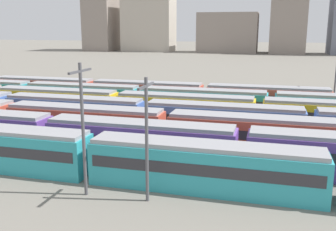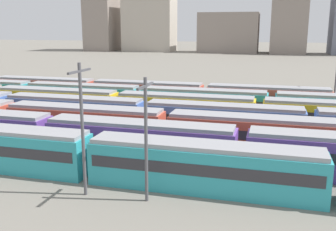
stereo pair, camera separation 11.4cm
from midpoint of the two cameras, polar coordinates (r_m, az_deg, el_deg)
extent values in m
cube|color=teal|center=(30.03, 5.35, -7.84)|extent=(18.00, 3.00, 3.40)
cube|color=#2D2D33|center=(29.89, 5.36, -7.10)|extent=(17.20, 3.06, 0.90)
cube|color=#939399|center=(29.42, 5.42, -4.42)|extent=(17.60, 2.70, 0.35)
cube|color=#6B429E|center=(36.50, -4.14, -4.03)|extent=(18.00, 3.00, 3.40)
cube|color=#2D2D33|center=(36.38, -4.15, -3.42)|extent=(17.20, 3.06, 0.90)
cube|color=#939399|center=(36.00, -4.19, -1.18)|extent=(17.60, 2.70, 0.35)
cube|color=#BC4C38|center=(44.31, -12.04, -1.25)|extent=(18.00, 3.00, 3.40)
cube|color=#2D2D33|center=(44.21, -12.06, -0.74)|extent=(17.20, 3.06, 0.90)
cube|color=#939399|center=(43.90, -12.15, 1.13)|extent=(17.60, 2.70, 0.35)
cube|color=#BC4C38|center=(39.56, 13.16, -3.00)|extent=(18.00, 3.00, 3.40)
cube|color=#2D2D33|center=(39.46, 13.19, -2.43)|extent=(17.20, 3.06, 0.90)
cube|color=#939399|center=(39.10, 13.30, -0.36)|extent=(17.60, 2.70, 0.35)
cube|color=#4C70BC|center=(50.68, -13.53, 0.44)|extent=(18.00, 3.00, 3.40)
cube|color=#2D2D33|center=(50.60, -13.55, 0.89)|extent=(17.20, 3.06, 0.90)
cube|color=#939399|center=(50.33, -13.64, 2.53)|extent=(17.60, 2.70, 0.35)
cube|color=#4C70BC|center=(44.88, 8.17, -0.91)|extent=(18.00, 3.00, 3.40)
cube|color=#2D2D33|center=(44.79, 8.19, -0.41)|extent=(17.20, 3.06, 0.90)
cube|color=#939399|center=(44.48, 8.25, 1.43)|extent=(17.60, 2.70, 0.35)
cube|color=yellow|center=(57.89, -15.99, 1.82)|extent=(18.00, 3.00, 3.40)
cube|color=#2D2D33|center=(57.82, -16.02, 2.22)|extent=(17.20, 3.06, 0.90)
cube|color=#939399|center=(57.58, -16.11, 3.65)|extent=(17.60, 2.70, 0.35)
cube|color=yellow|center=(50.82, 2.58, 0.83)|extent=(18.00, 3.00, 3.40)
cube|color=#2D2D33|center=(50.74, 2.59, 1.28)|extent=(17.20, 3.06, 0.90)
cube|color=#939399|center=(50.47, 2.61, 2.91)|extent=(17.60, 2.70, 0.35)
cube|color=teal|center=(61.63, -12.35, 2.67)|extent=(18.00, 3.00, 3.40)
cube|color=#2D2D33|center=(61.56, -12.37, 3.04)|extent=(17.20, 3.06, 0.90)
cube|color=#939399|center=(61.33, -12.43, 4.39)|extent=(17.60, 2.70, 0.35)
cube|color=teal|center=(55.54, 5.24, 1.82)|extent=(18.00, 3.00, 3.40)
cube|color=#2D2D33|center=(55.47, 5.24, 2.23)|extent=(17.20, 3.06, 0.90)
cube|color=#939399|center=(55.22, 5.28, 3.73)|extent=(17.60, 2.70, 0.35)
cube|color=#BC4C38|center=(71.11, -17.66, 3.69)|extent=(18.00, 3.00, 3.40)
cube|color=#2D2D33|center=(71.05, -17.68, 4.01)|extent=(17.20, 3.06, 0.90)
cube|color=#939399|center=(70.86, -17.77, 5.19)|extent=(17.60, 2.70, 0.35)
cube|color=#BC4C38|center=(62.95, -3.01, 3.16)|extent=(18.00, 3.00, 3.40)
cube|color=#2D2D33|center=(62.88, -3.01, 3.53)|extent=(17.20, 3.06, 0.90)
cube|color=#939399|center=(62.66, -3.03, 4.85)|extent=(17.60, 2.70, 0.35)
cube|color=#BC4C38|center=(59.85, 14.46, 2.26)|extent=(18.00, 3.00, 3.40)
cube|color=#2D2D33|center=(59.78, 14.48, 2.65)|extent=(17.20, 3.06, 0.90)
cube|color=#939399|center=(59.55, 14.56, 4.03)|extent=(17.60, 2.70, 0.35)
cylinder|color=#4C4C51|center=(27.17, -3.13, -3.80)|extent=(0.24, 0.24, 9.00)
cube|color=#47474C|center=(26.32, -3.23, 4.37)|extent=(0.16, 3.20, 0.16)
cylinder|color=#4C4C51|center=(63.09, 23.58, 5.44)|extent=(0.24, 0.24, 10.62)
cylinder|color=#4C4C51|center=(28.70, -12.36, -2.26)|extent=(0.24, 0.24, 9.89)
cube|color=#47474C|center=(27.91, -12.78, 6.39)|extent=(0.16, 3.20, 0.16)
cube|color=gray|center=(217.36, -9.50, 14.30)|extent=(14.75, 21.52, 36.83)
cube|color=#B2A899|center=(207.83, -2.72, 13.50)|extent=(25.95, 15.68, 29.32)
cube|color=gray|center=(199.05, 8.94, 11.95)|extent=(29.00, 17.23, 19.37)
cube|color=gray|center=(197.82, 17.34, 12.43)|extent=(16.29, 21.87, 25.57)
camera|label=1|loc=(0.06, -89.93, 0.02)|focal=41.39mm
camera|label=2|loc=(0.06, 90.07, -0.02)|focal=41.39mm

